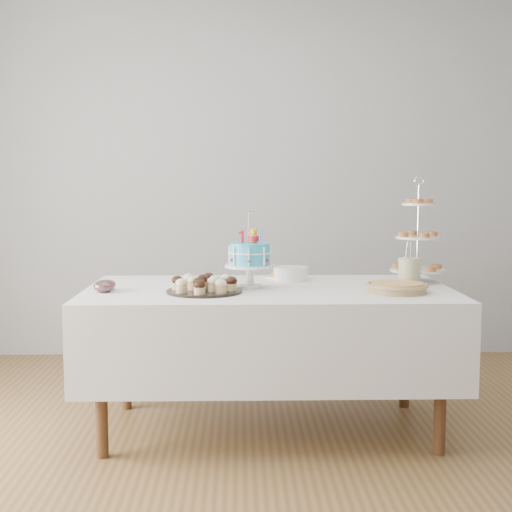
{
  "coord_description": "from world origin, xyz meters",
  "views": [
    {
      "loc": [
        -0.15,
        -3.41,
        1.33
      ],
      "look_at": [
        -0.07,
        0.3,
        0.94
      ],
      "focal_mm": 50.0,
      "sensor_mm": 36.0,
      "label": 1
    }
  ],
  "objects_px": {
    "plate_stack": "(291,274)",
    "jam_bowl_a": "(104,286)",
    "pastry_plate": "(284,275)",
    "utensil_pitcher": "(409,272)",
    "cupcake_tray": "(204,284)",
    "pie": "(397,287)",
    "jam_bowl_b": "(107,285)",
    "birthday_cake": "(250,267)",
    "tiered_stand": "(418,238)",
    "table": "(269,330)"
  },
  "relations": [
    {
      "from": "tiered_stand",
      "to": "jam_bowl_b",
      "type": "distance_m",
      "value": 1.72
    },
    {
      "from": "tiered_stand",
      "to": "table",
      "type": "bearing_deg",
      "value": -165.8
    },
    {
      "from": "table",
      "to": "plate_stack",
      "type": "bearing_deg",
      "value": 64.27
    },
    {
      "from": "plate_stack",
      "to": "pie",
      "type": "bearing_deg",
      "value": -41.66
    },
    {
      "from": "utensil_pitcher",
      "to": "birthday_cake",
      "type": "bearing_deg",
      "value": -164.24
    },
    {
      "from": "tiered_stand",
      "to": "jam_bowl_a",
      "type": "xyz_separation_m",
      "value": [
        -1.68,
        -0.34,
        -0.22
      ]
    },
    {
      "from": "plate_stack",
      "to": "jam_bowl_a",
      "type": "relative_size",
      "value": 1.82
    },
    {
      "from": "cupcake_tray",
      "to": "pie",
      "type": "bearing_deg",
      "value": -1.19
    },
    {
      "from": "birthday_cake",
      "to": "tiered_stand",
      "type": "distance_m",
      "value": 0.97
    },
    {
      "from": "birthday_cake",
      "to": "jam_bowl_a",
      "type": "xyz_separation_m",
      "value": [
        -0.74,
        -0.14,
        -0.08
      ]
    },
    {
      "from": "cupcake_tray",
      "to": "pie",
      "type": "height_order",
      "value": "cupcake_tray"
    },
    {
      "from": "table",
      "to": "plate_stack",
      "type": "height_order",
      "value": "plate_stack"
    },
    {
      "from": "jam_bowl_b",
      "to": "table",
      "type": "bearing_deg",
      "value": 3.89
    },
    {
      "from": "plate_stack",
      "to": "pastry_plate",
      "type": "relative_size",
      "value": 0.9
    },
    {
      "from": "jam_bowl_b",
      "to": "utensil_pitcher",
      "type": "height_order",
      "value": "utensil_pitcher"
    },
    {
      "from": "cupcake_tray",
      "to": "plate_stack",
      "type": "height_order",
      "value": "cupcake_tray"
    },
    {
      "from": "birthday_cake",
      "to": "table",
      "type": "bearing_deg",
      "value": -1.31
    },
    {
      "from": "tiered_stand",
      "to": "utensil_pitcher",
      "type": "distance_m",
      "value": 0.3
    },
    {
      "from": "plate_stack",
      "to": "jam_bowl_a",
      "type": "distance_m",
      "value": 1.06
    },
    {
      "from": "jam_bowl_a",
      "to": "jam_bowl_b",
      "type": "xyz_separation_m",
      "value": [
        0.0,
        0.07,
        -0.0
      ]
    },
    {
      "from": "table",
      "to": "plate_stack",
      "type": "relative_size",
      "value": 9.77
    },
    {
      "from": "pie",
      "to": "pastry_plate",
      "type": "relative_size",
      "value": 1.43
    },
    {
      "from": "birthday_cake",
      "to": "tiered_stand",
      "type": "relative_size",
      "value": 0.69
    },
    {
      "from": "birthday_cake",
      "to": "pie",
      "type": "distance_m",
      "value": 0.77
    },
    {
      "from": "cupcake_tray",
      "to": "utensil_pitcher",
      "type": "bearing_deg",
      "value": 6.83
    },
    {
      "from": "birthday_cake",
      "to": "utensil_pitcher",
      "type": "relative_size",
      "value": 1.67
    },
    {
      "from": "tiered_stand",
      "to": "jam_bowl_a",
      "type": "distance_m",
      "value": 1.73
    },
    {
      "from": "table",
      "to": "utensil_pitcher",
      "type": "bearing_deg",
      "value": -1.51
    },
    {
      "from": "pie",
      "to": "utensil_pitcher",
      "type": "xyz_separation_m",
      "value": [
        0.09,
        0.15,
        0.06
      ]
    },
    {
      "from": "plate_stack",
      "to": "jam_bowl_b",
      "type": "distance_m",
      "value": 1.03
    },
    {
      "from": "birthday_cake",
      "to": "cupcake_tray",
      "type": "relative_size",
      "value": 1.05
    },
    {
      "from": "tiered_stand",
      "to": "jam_bowl_b",
      "type": "bearing_deg",
      "value": -170.88
    },
    {
      "from": "jam_bowl_a",
      "to": "utensil_pitcher",
      "type": "bearing_deg",
      "value": 4.0
    },
    {
      "from": "table",
      "to": "pie",
      "type": "height_order",
      "value": "pie"
    },
    {
      "from": "table",
      "to": "utensil_pitcher",
      "type": "xyz_separation_m",
      "value": [
        0.74,
        -0.02,
        0.31
      ]
    },
    {
      "from": "pie",
      "to": "pastry_plate",
      "type": "distance_m",
      "value": 0.78
    },
    {
      "from": "plate_stack",
      "to": "table",
      "type": "bearing_deg",
      "value": -115.73
    },
    {
      "from": "birthday_cake",
      "to": "jam_bowl_b",
      "type": "distance_m",
      "value": 0.75
    },
    {
      "from": "jam_bowl_b",
      "to": "utensil_pitcher",
      "type": "xyz_separation_m",
      "value": [
        1.58,
        0.04,
        0.06
      ]
    },
    {
      "from": "pie",
      "to": "jam_bowl_a",
      "type": "height_order",
      "value": "jam_bowl_a"
    },
    {
      "from": "table",
      "to": "jam_bowl_a",
      "type": "relative_size",
      "value": 17.79
    },
    {
      "from": "birthday_cake",
      "to": "pie",
      "type": "relative_size",
      "value": 1.29
    },
    {
      "from": "cupcake_tray",
      "to": "pie",
      "type": "xyz_separation_m",
      "value": [
        0.97,
        -0.02,
        -0.01
      ]
    },
    {
      "from": "pie",
      "to": "tiered_stand",
      "type": "distance_m",
      "value": 0.48
    },
    {
      "from": "pastry_plate",
      "to": "jam_bowl_a",
      "type": "bearing_deg",
      "value": -150.69
    },
    {
      "from": "pie",
      "to": "utensil_pitcher",
      "type": "bearing_deg",
      "value": 57.75
    },
    {
      "from": "tiered_stand",
      "to": "pastry_plate",
      "type": "xyz_separation_m",
      "value": [
        -0.74,
        0.19,
        -0.23
      ]
    },
    {
      "from": "jam_bowl_a",
      "to": "cupcake_tray",
      "type": "bearing_deg",
      "value": -2.0
    },
    {
      "from": "plate_stack",
      "to": "jam_bowl_b",
      "type": "height_order",
      "value": "plate_stack"
    },
    {
      "from": "plate_stack",
      "to": "pastry_plate",
      "type": "bearing_deg",
      "value": 105.86
    }
  ]
}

